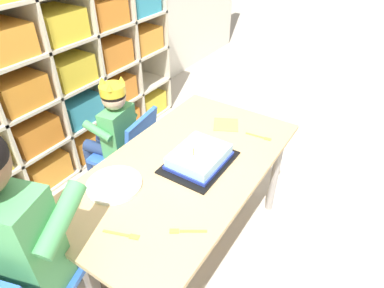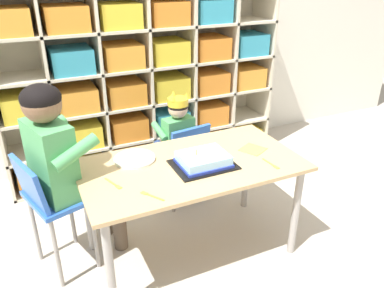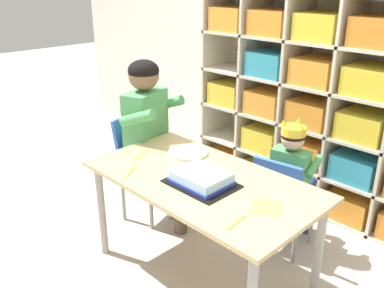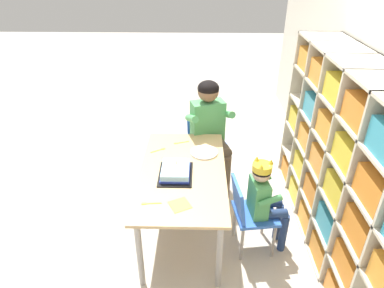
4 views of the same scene
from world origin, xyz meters
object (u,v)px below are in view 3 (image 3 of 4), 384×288
(adult_helper_seated, at_px, (154,124))
(paper_plate_stack, at_px, (188,152))
(classroom_chair_blue, at_px, (283,196))
(child_with_crown, at_px, (293,168))
(classroom_chair_adult_side, at_px, (142,153))
(birthday_cake_on_tray, at_px, (202,179))
(fork_by_napkin, at_px, (141,155))
(fork_scattered_mid_table, at_px, (131,172))
(fork_beside_plate_stack, at_px, (236,223))
(activity_table, at_px, (201,190))

(adult_helper_seated, relative_size, paper_plate_stack, 4.73)
(adult_helper_seated, bearing_deg, classroom_chair_blue, -88.07)
(child_with_crown, relative_size, classroom_chair_adult_side, 1.15)
(classroom_chair_blue, bearing_deg, paper_plate_stack, 29.44)
(birthday_cake_on_tray, bearing_deg, fork_by_napkin, 178.78)
(child_with_crown, distance_m, classroom_chair_adult_side, 0.99)
(classroom_chair_blue, distance_m, fork_scattered_mid_table, 0.90)
(birthday_cake_on_tray, relative_size, fork_by_napkin, 2.48)
(child_with_crown, xyz_separation_m, paper_plate_stack, (-0.43, -0.44, 0.11))
(fork_by_napkin, bearing_deg, fork_beside_plate_stack, -120.50)
(child_with_crown, xyz_separation_m, fork_scattered_mid_table, (-0.46, -0.83, 0.10))
(classroom_chair_blue, relative_size, paper_plate_stack, 2.72)
(child_with_crown, bearing_deg, birthday_cake_on_tray, 72.67)
(classroom_chair_adult_side, height_order, fork_scattered_mid_table, classroom_chair_adult_side)
(paper_plate_stack, bearing_deg, fork_beside_plate_stack, -28.93)
(activity_table, height_order, fork_by_napkin, fork_by_napkin)
(adult_helper_seated, bearing_deg, paper_plate_stack, -115.83)
(activity_table, height_order, classroom_chair_blue, classroom_chair_blue)
(fork_beside_plate_stack, xyz_separation_m, fork_scattered_mid_table, (-0.70, -0.02, 0.00))
(classroom_chair_adult_side, xyz_separation_m, fork_scattered_mid_table, (0.43, -0.40, 0.15))
(activity_table, height_order, adult_helper_seated, adult_helper_seated)
(birthday_cake_on_tray, bearing_deg, adult_helper_seated, 158.48)
(child_with_crown, height_order, fork_beside_plate_stack, child_with_crown)
(child_with_crown, height_order, classroom_chair_adult_side, child_with_crown)
(paper_plate_stack, bearing_deg, activity_table, -31.59)
(paper_plate_stack, distance_m, fork_beside_plate_stack, 0.75)
(classroom_chair_blue, relative_size, classroom_chair_adult_side, 0.88)
(adult_helper_seated, relative_size, fork_by_napkin, 8.13)
(birthday_cake_on_tray, distance_m, paper_plate_stack, 0.39)
(adult_helper_seated, height_order, fork_scattered_mid_table, adult_helper_seated)
(birthday_cake_on_tray, xyz_separation_m, fork_beside_plate_stack, (0.34, -0.15, -0.03))
(fork_scattered_mid_table, bearing_deg, paper_plate_stack, 141.44)
(fork_beside_plate_stack, bearing_deg, child_with_crown, 11.34)
(activity_table, relative_size, classroom_chair_blue, 1.94)
(adult_helper_seated, height_order, birthday_cake_on_tray, adult_helper_seated)
(classroom_chair_adult_side, relative_size, birthday_cake_on_tray, 2.15)
(paper_plate_stack, height_order, fork_beside_plate_stack, paper_plate_stack)
(fork_beside_plate_stack, bearing_deg, activity_table, 58.22)
(fork_scattered_mid_table, bearing_deg, fork_beside_plate_stack, 58.39)
(fork_scattered_mid_table, bearing_deg, activity_table, 92.19)
(classroom_chair_blue, xyz_separation_m, fork_beside_plate_stack, (0.22, -0.70, 0.24))
(classroom_chair_adult_side, height_order, fork_by_napkin, classroom_chair_adult_side)
(child_with_crown, bearing_deg, activity_table, 67.43)
(classroom_chair_adult_side, distance_m, fork_by_napkin, 0.40)
(fork_by_napkin, bearing_deg, adult_helper_seated, 17.31)
(classroom_chair_adult_side, distance_m, fork_scattered_mid_table, 0.61)
(classroom_chair_adult_side, bearing_deg, birthday_cake_on_tray, -124.25)
(activity_table, distance_m, adult_helper_seated, 0.69)
(classroom_chair_adult_side, relative_size, adult_helper_seated, 0.66)
(adult_helper_seated, xyz_separation_m, fork_by_napkin, (0.20, -0.26, -0.07))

